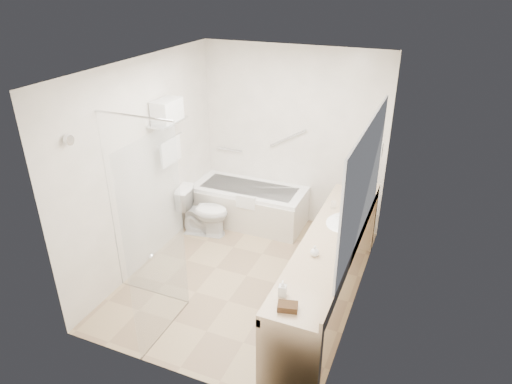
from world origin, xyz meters
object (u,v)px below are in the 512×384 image
at_px(bathtub, 249,205).
at_px(toilet, 204,211).
at_px(vanity_counter, 329,257).
at_px(water_bottle_left, 360,184).
at_px(amenity_basket, 288,307).

bearing_deg(bathtub, toilet, -129.76).
distance_m(bathtub, toilet, 0.71).
distance_m(vanity_counter, water_bottle_left, 1.29).
xyz_separation_m(bathtub, toilet, (-0.45, -0.54, 0.06)).
distance_m(toilet, water_bottle_left, 2.15).
height_order(bathtub, amenity_basket, amenity_basket).
bearing_deg(amenity_basket, water_bottle_left, 87.53).
xyz_separation_m(toilet, water_bottle_left, (2.02, 0.40, 0.61)).
bearing_deg(vanity_counter, toilet, 156.76).
bearing_deg(toilet, amenity_basket, -146.54).
relative_size(bathtub, vanity_counter, 0.59).
relative_size(bathtub, water_bottle_left, 7.17).
bearing_deg(bathtub, vanity_counter, -42.35).
relative_size(toilet, amenity_basket, 4.20).
bearing_deg(water_bottle_left, toilet, -168.73).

